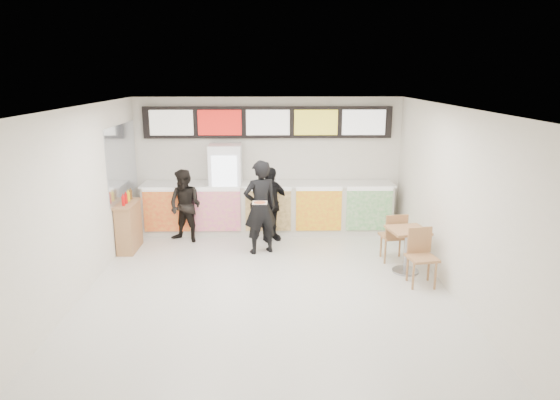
{
  "coord_description": "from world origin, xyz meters",
  "views": [
    {
      "loc": [
        0.07,
        -7.71,
        3.5
      ],
      "look_at": [
        0.23,
        1.2,
        1.23
      ],
      "focal_mm": 32.0,
      "sensor_mm": 36.0,
      "label": 1
    }
  ],
  "objects_px": {
    "drinks_fridge": "(226,189)",
    "cafe_table": "(407,242)",
    "customer_main": "(260,207)",
    "customer_mid": "(270,204)",
    "condiment_ledge": "(129,226)",
    "customer_left": "(185,206)",
    "service_counter": "(268,208)"
  },
  "relations": [
    {
      "from": "customer_main",
      "to": "cafe_table",
      "type": "bearing_deg",
      "value": 136.09
    },
    {
      "from": "customer_main",
      "to": "condiment_ledge",
      "type": "bearing_deg",
      "value": -26.38
    },
    {
      "from": "drinks_fridge",
      "to": "cafe_table",
      "type": "distance_m",
      "value": 4.21
    },
    {
      "from": "customer_main",
      "to": "customer_mid",
      "type": "bearing_deg",
      "value": -125.44
    },
    {
      "from": "customer_mid",
      "to": "condiment_ledge",
      "type": "height_order",
      "value": "customer_mid"
    },
    {
      "from": "drinks_fridge",
      "to": "customer_left",
      "type": "bearing_deg",
      "value": -143.86
    },
    {
      "from": "customer_mid",
      "to": "cafe_table",
      "type": "xyz_separation_m",
      "value": [
        2.47,
        -1.83,
        -0.24
      ]
    },
    {
      "from": "customer_main",
      "to": "cafe_table",
      "type": "relative_size",
      "value": 1.1
    },
    {
      "from": "service_counter",
      "to": "cafe_table",
      "type": "relative_size",
      "value": 3.27
    },
    {
      "from": "drinks_fridge",
      "to": "customer_main",
      "type": "distance_m",
      "value": 1.54
    },
    {
      "from": "cafe_table",
      "to": "customer_mid",
      "type": "bearing_deg",
      "value": 133.49
    },
    {
      "from": "customer_main",
      "to": "condiment_ledge",
      "type": "relative_size",
      "value": 1.59
    },
    {
      "from": "service_counter",
      "to": "customer_main",
      "type": "distance_m",
      "value": 1.36
    },
    {
      "from": "customer_mid",
      "to": "condiment_ledge",
      "type": "relative_size",
      "value": 1.35
    },
    {
      "from": "customer_main",
      "to": "cafe_table",
      "type": "distance_m",
      "value": 2.88
    },
    {
      "from": "customer_left",
      "to": "customer_mid",
      "type": "relative_size",
      "value": 0.97
    },
    {
      "from": "customer_main",
      "to": "cafe_table",
      "type": "xyz_separation_m",
      "value": [
        2.65,
        -1.07,
        -0.38
      ]
    },
    {
      "from": "cafe_table",
      "to": "service_counter",
      "type": "bearing_deg",
      "value": 126.58
    },
    {
      "from": "cafe_table",
      "to": "customer_main",
      "type": "bearing_deg",
      "value": 148.14
    },
    {
      "from": "customer_left",
      "to": "cafe_table",
      "type": "relative_size",
      "value": 0.91
    },
    {
      "from": "drinks_fridge",
      "to": "customer_left",
      "type": "height_order",
      "value": "drinks_fridge"
    },
    {
      "from": "service_counter",
      "to": "drinks_fridge",
      "type": "height_order",
      "value": "drinks_fridge"
    },
    {
      "from": "drinks_fridge",
      "to": "customer_main",
      "type": "xyz_separation_m",
      "value": [
        0.79,
        -1.32,
        -0.06
      ]
    },
    {
      "from": "drinks_fridge",
      "to": "cafe_table",
      "type": "height_order",
      "value": "drinks_fridge"
    },
    {
      "from": "customer_main",
      "to": "customer_mid",
      "type": "height_order",
      "value": "customer_main"
    },
    {
      "from": "customer_main",
      "to": "condiment_ledge",
      "type": "distance_m",
      "value": 2.71
    },
    {
      "from": "cafe_table",
      "to": "condiment_ledge",
      "type": "height_order",
      "value": "condiment_ledge"
    },
    {
      "from": "customer_mid",
      "to": "service_counter",
      "type": "bearing_deg",
      "value": 63.32
    },
    {
      "from": "customer_main",
      "to": "condiment_ledge",
      "type": "height_order",
      "value": "customer_main"
    },
    {
      "from": "service_counter",
      "to": "drinks_fridge",
      "type": "xyz_separation_m",
      "value": [
        -0.93,
        0.02,
        0.43
      ]
    },
    {
      "from": "customer_main",
      "to": "condiment_ledge",
      "type": "xyz_separation_m",
      "value": [
        -2.67,
        0.21,
        -0.43
      ]
    },
    {
      "from": "service_counter",
      "to": "customer_left",
      "type": "relative_size",
      "value": 3.57
    }
  ]
}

